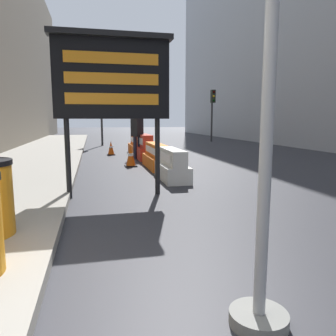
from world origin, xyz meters
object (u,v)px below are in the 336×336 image
at_px(traffic_cone_near, 131,156).
at_px(jersey_barrier_orange_near, 156,157).
at_px(traffic_cone_mid, 111,148).
at_px(jersey_barrier_orange_far, 138,145).
at_px(traffic_light_near_curb, 101,90).
at_px(pedestrian_passerby, 137,128).
at_px(message_board, 112,78).
at_px(jersey_barrier_white, 172,166).
at_px(jersey_barrier_red_striped, 145,148).
at_px(pedestrian_worker, 137,131).
at_px(traffic_light_far_side, 213,104).

bearing_deg(traffic_cone_near, jersey_barrier_orange_near, -30.55).
bearing_deg(traffic_cone_mid, jersey_barrier_orange_far, 15.55).
relative_size(traffic_cone_near, traffic_light_near_curb, 0.16).
relative_size(jersey_barrier_orange_far, pedestrian_passerby, 1.13).
distance_m(message_board, jersey_barrier_orange_far, 8.36).
relative_size(jersey_barrier_white, jersey_barrier_red_striped, 0.97).
bearing_deg(jersey_barrier_red_striped, pedestrian_worker, 145.88).
distance_m(traffic_light_far_side, pedestrian_worker, 10.78).
xyz_separation_m(jersey_barrier_orange_near, traffic_light_far_side, (6.01, 11.12, 2.18)).
bearing_deg(traffic_light_far_side, jersey_barrier_orange_far, -131.79).
xyz_separation_m(traffic_cone_mid, pedestrian_worker, (0.92, -1.58, 0.77)).
relative_size(jersey_barrier_red_striped, traffic_light_near_curb, 0.38).
height_order(jersey_barrier_red_striped, jersey_barrier_orange_far, jersey_barrier_red_striped).
relative_size(pedestrian_worker, pedestrian_passerby, 1.03).
relative_size(jersey_barrier_white, traffic_light_near_curb, 0.37).
bearing_deg(jersey_barrier_white, traffic_light_near_curb, 97.00).
bearing_deg(traffic_light_far_side, jersey_barrier_red_striped, -124.29).
height_order(jersey_barrier_orange_far, traffic_light_near_curb, traffic_light_near_curb).
relative_size(jersey_barrier_white, jersey_barrier_orange_far, 0.81).
distance_m(traffic_cone_mid, pedestrian_passerby, 4.94).
bearing_deg(jersey_barrier_orange_near, jersey_barrier_white, -90.00).
xyz_separation_m(jersey_barrier_orange_far, traffic_cone_mid, (-1.19, -0.33, -0.07)).
height_order(traffic_light_near_curb, pedestrian_passerby, traffic_light_near_curb).
bearing_deg(pedestrian_worker, traffic_light_near_curb, 163.95).
bearing_deg(pedestrian_passerby, jersey_barrier_orange_near, 65.87).
bearing_deg(jersey_barrier_orange_far, traffic_light_far_side, 48.21).
bearing_deg(traffic_light_near_curb, jersey_barrier_red_striped, -78.63).
xyz_separation_m(message_board, traffic_cone_near, (0.78, 4.04, -1.95)).
distance_m(jersey_barrier_orange_far, pedestrian_passerby, 4.32).
distance_m(traffic_cone_mid, pedestrian_worker, 1.98).
bearing_deg(pedestrian_passerby, jersey_barrier_white, 66.59).
bearing_deg(jersey_barrier_orange_far, pedestrian_worker, -97.99).
distance_m(jersey_barrier_orange_near, pedestrian_worker, 2.60).
distance_m(pedestrian_worker, pedestrian_passerby, 6.20).
height_order(message_board, traffic_light_near_curb, traffic_light_near_curb).
relative_size(jersey_barrier_orange_near, traffic_light_far_side, 0.60).
distance_m(jersey_barrier_orange_near, traffic_light_far_side, 12.83).
bearing_deg(jersey_barrier_orange_near, message_board, -113.11).
relative_size(jersey_barrier_orange_near, jersey_barrier_orange_far, 1.05).
bearing_deg(jersey_barrier_orange_far, message_board, -100.87).
bearing_deg(message_board, pedestrian_worker, 78.24).
bearing_deg(traffic_light_near_curb, jersey_barrier_orange_near, -81.41).
xyz_separation_m(jersey_barrier_red_striped, traffic_light_far_side, (6.01, 8.82, 2.10)).
bearing_deg(jersey_barrier_orange_far, traffic_cone_mid, -164.45).
relative_size(jersey_barrier_white, jersey_barrier_orange_near, 0.77).
xyz_separation_m(message_board, jersey_barrier_white, (1.53, 1.47, -1.94)).
bearing_deg(pedestrian_passerby, traffic_light_near_curb, -38.54).
distance_m(traffic_cone_near, traffic_light_far_side, 12.83).
height_order(traffic_cone_mid, pedestrian_passerby, pedestrian_passerby).
height_order(jersey_barrier_red_striped, traffic_light_near_curb, traffic_light_near_curb).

